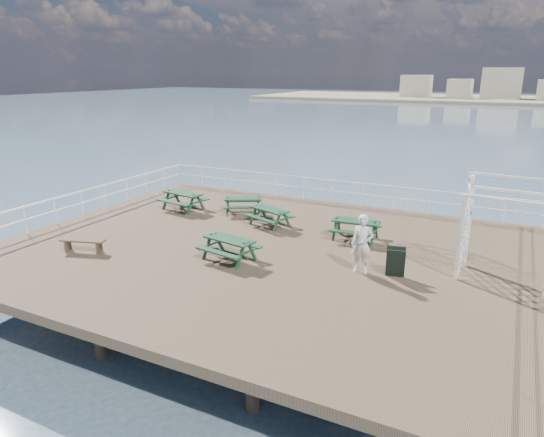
{
  "coord_description": "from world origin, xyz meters",
  "views": [
    {
      "loc": [
        7.42,
        -14.23,
        5.97
      ],
      "look_at": [
        0.26,
        0.02,
        1.1
      ],
      "focal_mm": 32.0,
      "sensor_mm": 36.0,
      "label": 1
    }
  ],
  "objects_px": {
    "picnic_table_e": "(229,244)",
    "flat_bench_far": "(83,243)",
    "person": "(362,244)",
    "picnic_table_b": "(270,213)",
    "picnic_table_a": "(243,202)",
    "picnic_table_c": "(356,226)",
    "picnic_table_d": "(183,197)",
    "trellis_arbor": "(507,236)"
  },
  "relations": [
    {
      "from": "picnic_table_e",
      "to": "flat_bench_far",
      "type": "relative_size",
      "value": 1.23
    },
    {
      "from": "person",
      "to": "picnic_table_b",
      "type": "bearing_deg",
      "value": 145.05
    },
    {
      "from": "picnic_table_a",
      "to": "flat_bench_far",
      "type": "distance_m",
      "value": 7.05
    },
    {
      "from": "picnic_table_a",
      "to": "flat_bench_far",
      "type": "xyz_separation_m",
      "value": [
        -2.54,
        -6.57,
        -0.17
      ]
    },
    {
      "from": "picnic_table_b",
      "to": "picnic_table_c",
      "type": "height_order",
      "value": "picnic_table_c"
    },
    {
      "from": "flat_bench_far",
      "to": "picnic_table_e",
      "type": "bearing_deg",
      "value": 0.96
    },
    {
      "from": "picnic_table_d",
      "to": "flat_bench_far",
      "type": "bearing_deg",
      "value": -79.16
    },
    {
      "from": "picnic_table_a",
      "to": "picnic_table_e",
      "type": "height_order",
      "value": "picnic_table_e"
    },
    {
      "from": "picnic_table_b",
      "to": "person",
      "type": "bearing_deg",
      "value": -12.84
    },
    {
      "from": "picnic_table_c",
      "to": "person",
      "type": "height_order",
      "value": "person"
    },
    {
      "from": "picnic_table_b",
      "to": "flat_bench_far",
      "type": "relative_size",
      "value": 1.25
    },
    {
      "from": "picnic_table_a",
      "to": "flat_bench_far",
      "type": "height_order",
      "value": "picnic_table_a"
    },
    {
      "from": "picnic_table_e",
      "to": "picnic_table_c",
      "type": "bearing_deg",
      "value": 61.18
    },
    {
      "from": "picnic_table_d",
      "to": "trellis_arbor",
      "type": "relative_size",
      "value": 0.65
    },
    {
      "from": "flat_bench_far",
      "to": "trellis_arbor",
      "type": "xyz_separation_m",
      "value": [
        12.95,
        3.86,
        1.07
      ]
    },
    {
      "from": "flat_bench_far",
      "to": "trellis_arbor",
      "type": "height_order",
      "value": "trellis_arbor"
    },
    {
      "from": "picnic_table_a",
      "to": "picnic_table_b",
      "type": "distance_m",
      "value": 2.14
    },
    {
      "from": "picnic_table_d",
      "to": "picnic_table_b",
      "type": "bearing_deg",
      "value": 5.0
    },
    {
      "from": "picnic_table_a",
      "to": "person",
      "type": "distance_m",
      "value": 7.65
    },
    {
      "from": "picnic_table_e",
      "to": "trellis_arbor",
      "type": "height_order",
      "value": "trellis_arbor"
    },
    {
      "from": "picnic_table_e",
      "to": "trellis_arbor",
      "type": "relative_size",
      "value": 0.62
    },
    {
      "from": "picnic_table_b",
      "to": "flat_bench_far",
      "type": "distance_m",
      "value": 7.04
    },
    {
      "from": "picnic_table_a",
      "to": "picnic_table_b",
      "type": "bearing_deg",
      "value": -58.3
    },
    {
      "from": "picnic_table_b",
      "to": "picnic_table_c",
      "type": "xyz_separation_m",
      "value": [
        3.57,
        -0.05,
        0.02
      ]
    },
    {
      "from": "picnic_table_e",
      "to": "person",
      "type": "bearing_deg",
      "value": 22.77
    },
    {
      "from": "person",
      "to": "picnic_table_c",
      "type": "bearing_deg",
      "value": 107.89
    },
    {
      "from": "picnic_table_d",
      "to": "flat_bench_far",
      "type": "xyz_separation_m",
      "value": [
        0.13,
        -5.86,
        -0.24
      ]
    },
    {
      "from": "flat_bench_far",
      "to": "picnic_table_b",
      "type": "bearing_deg",
      "value": 33.87
    },
    {
      "from": "picnic_table_c",
      "to": "picnic_table_e",
      "type": "relative_size",
      "value": 0.91
    },
    {
      "from": "flat_bench_far",
      "to": "trellis_arbor",
      "type": "relative_size",
      "value": 0.5
    },
    {
      "from": "picnic_table_b",
      "to": "person",
      "type": "height_order",
      "value": "person"
    },
    {
      "from": "picnic_table_e",
      "to": "person",
      "type": "distance_m",
      "value": 4.29
    },
    {
      "from": "person",
      "to": "picnic_table_d",
      "type": "bearing_deg",
      "value": 157.56
    },
    {
      "from": "picnic_table_b",
      "to": "trellis_arbor",
      "type": "height_order",
      "value": "trellis_arbor"
    },
    {
      "from": "picnic_table_d",
      "to": "flat_bench_far",
      "type": "height_order",
      "value": "picnic_table_d"
    },
    {
      "from": "picnic_table_a",
      "to": "trellis_arbor",
      "type": "xyz_separation_m",
      "value": [
        10.41,
        -2.71,
        0.9
      ]
    },
    {
      "from": "picnic_table_d",
      "to": "picnic_table_e",
      "type": "distance_m",
      "value": 6.55
    },
    {
      "from": "picnic_table_a",
      "to": "flat_bench_far",
      "type": "bearing_deg",
      "value": -139.46
    },
    {
      "from": "picnic_table_b",
      "to": "picnic_table_d",
      "type": "height_order",
      "value": "picnic_table_d"
    },
    {
      "from": "picnic_table_b",
      "to": "person",
      "type": "xyz_separation_m",
      "value": [
        4.65,
        -2.94,
        0.41
      ]
    },
    {
      "from": "flat_bench_far",
      "to": "trellis_arbor",
      "type": "distance_m",
      "value": 13.56
    },
    {
      "from": "picnic_table_e",
      "to": "flat_bench_far",
      "type": "xyz_separation_m",
      "value": [
        -4.87,
        -1.63,
        -0.21
      ]
    }
  ]
}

